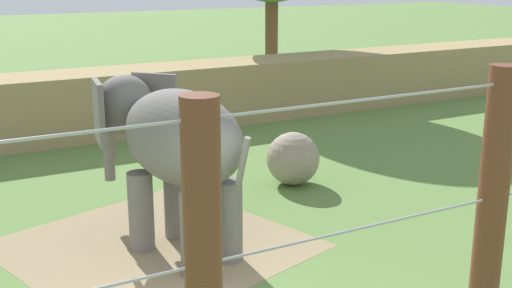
{
  "coord_description": "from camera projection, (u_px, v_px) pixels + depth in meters",
  "views": [
    {
      "loc": [
        -2.76,
        -6.17,
        4.3
      ],
      "look_at": [
        2.34,
        3.23,
        1.4
      ],
      "focal_mm": 45.54,
      "sensor_mm": 36.0,
      "label": 1
    }
  ],
  "objects": [
    {
      "name": "dirt_patch",
      "position": [
        155.0,
        245.0,
        10.41
      ],
      "size": [
        5.17,
        5.18,
        0.01
      ],
      "primitive_type": "cube",
      "rotation": [
        0.0,
        0.0,
        0.29
      ],
      "color": "#937F5B",
      "rests_on": "ground"
    },
    {
      "name": "enrichment_ball",
      "position": [
        293.0,
        159.0,
        13.24
      ],
      "size": [
        1.09,
        1.09,
        1.09
      ],
      "primitive_type": "sphere",
      "color": "gray",
      "rests_on": "ground"
    },
    {
      "name": "elephant",
      "position": [
        171.0,
        142.0,
        9.83
      ],
      "size": [
        1.96,
        3.46,
        2.65
      ],
      "color": "slate",
      "rests_on": "ground"
    },
    {
      "name": "embankment_wall",
      "position": [
        36.0,
        110.0,
        16.38
      ],
      "size": [
        36.0,
        1.8,
        1.7
      ],
      "primitive_type": "cube",
      "color": "tan",
      "rests_on": "ground"
    }
  ]
}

